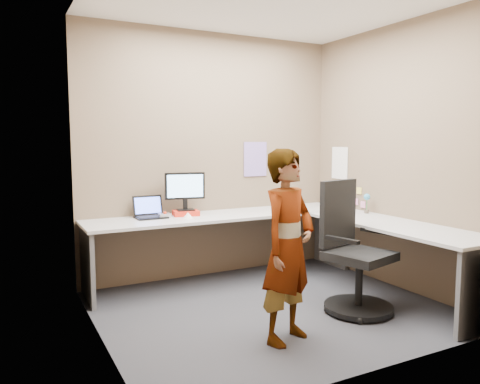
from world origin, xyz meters
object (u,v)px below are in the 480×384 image
office_chair (353,259)px  desk (289,233)px  monitor (185,188)px  person (288,246)px

office_chair → desk: bearing=88.8°
desk → monitor: (-0.84, 0.71, 0.43)m
monitor → person: person is taller
desk → person: (-0.68, -1.01, 0.14)m
monitor → office_chair: monitor is taller
monitor → person: size_ratio=0.29×
monitor → desk: bearing=-30.5°
desk → office_chair: (0.18, -0.75, -0.12)m
desk → office_chair: office_chair is taller
desk → office_chair: size_ratio=2.61×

